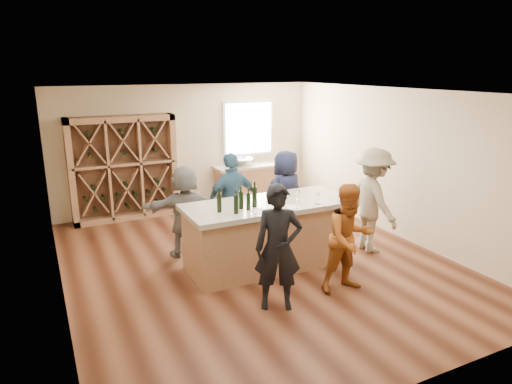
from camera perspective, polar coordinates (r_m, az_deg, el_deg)
name	(u,v)px	position (r m, az deg, el deg)	size (l,w,h in m)	color
floor	(256,264)	(7.80, -0.01, -8.97)	(6.00, 7.00, 0.10)	#572E1C
ceiling	(256,88)	(7.11, -0.01, 12.83)	(6.00, 7.00, 0.10)	white
wall_back	(188,147)	(10.56, -8.56, 5.59)	(6.00, 0.10, 2.80)	beige
wall_front	(423,263)	(4.57, 20.18, -8.36)	(6.00, 0.10, 2.80)	beige
wall_left	(49,205)	(6.62, -24.46, -1.51)	(0.10, 7.00, 2.80)	beige
wall_right	(401,164)	(9.05, 17.63, 3.41)	(0.10, 7.00, 2.80)	beige
window_frame	(248,128)	(10.97, -0.96, 7.97)	(1.30, 0.06, 1.30)	white
window_pane	(249,128)	(10.94, -0.88, 7.95)	(1.18, 0.01, 1.18)	white
wine_rack	(124,168)	(10.00, -16.20, 2.85)	(2.20, 0.45, 2.20)	#966947
back_counter_base	(250,185)	(10.94, -0.80, 0.91)	(1.60, 0.58, 0.86)	#966947
back_counter_top	(250,166)	(10.84, -0.81, 3.26)	(1.70, 0.62, 0.06)	#AA9E8B
sink	(242,162)	(10.73, -1.78, 3.81)	(0.54, 0.54, 0.19)	silver
faucet	(239,158)	(10.88, -2.18, 4.27)	(0.02, 0.02, 0.30)	silver
tasting_counter_base	(268,237)	(7.45, 1.54, -5.59)	(2.60, 1.00, 1.00)	#966947
tasting_counter_top	(269,205)	(7.27, 1.57, -1.62)	(2.72, 1.12, 0.08)	#AA9E8B
wine_bottle_a	(219,203)	(6.77, -4.61, -1.36)	(0.07, 0.07, 0.28)	black
wine_bottle_b	(236,204)	(6.68, -2.50, -1.54)	(0.07, 0.07, 0.29)	black
wine_bottle_c	(241,200)	(6.91, -1.88, -1.02)	(0.07, 0.07, 0.27)	black
wine_bottle_d	(248,202)	(6.85, -0.95, -1.20)	(0.07, 0.07, 0.26)	black
wine_bottle_e	(255,197)	(6.99, -0.17, -0.61)	(0.08, 0.08, 0.32)	black
wine_glass_a	(267,208)	(6.71, 1.42, -2.00)	(0.06, 0.06, 0.16)	white
wine_glass_b	(297,204)	(6.94, 5.10, -1.47)	(0.06, 0.06, 0.17)	white
wine_glass_c	(317,198)	(7.21, 7.67, -0.79)	(0.07, 0.07, 0.19)	white
wine_glass_d	(298,196)	(7.31, 5.27, -0.53)	(0.07, 0.07, 0.18)	white
tasting_menu_a	(262,212)	(6.80, 0.71, -2.47)	(0.24, 0.32, 0.00)	white
tasting_menu_b	(294,207)	(7.04, 4.73, -1.90)	(0.20, 0.27, 0.00)	white
tasting_menu_c	(326,203)	(7.33, 8.71, -1.32)	(0.24, 0.33, 0.00)	white
person_near_left	(278,248)	(6.06, 2.78, -6.98)	(0.63, 0.46, 1.72)	black
person_near_right	(349,238)	(6.68, 11.59, -5.70)	(0.78, 0.43, 1.60)	#994C19
person_server	(373,200)	(8.19, 14.43, -1.02)	(1.19, 0.55, 1.85)	gray
person_far_mid	(233,201)	(8.07, -2.95, -1.18)	(1.02, 0.52, 1.74)	#335972
person_far_right	(286,194)	(8.62, 3.74, -0.31)	(0.82, 0.53, 1.68)	#191E38
person_far_left	(186,211)	(7.86, -8.80, -2.35)	(1.48, 0.53, 1.59)	slate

